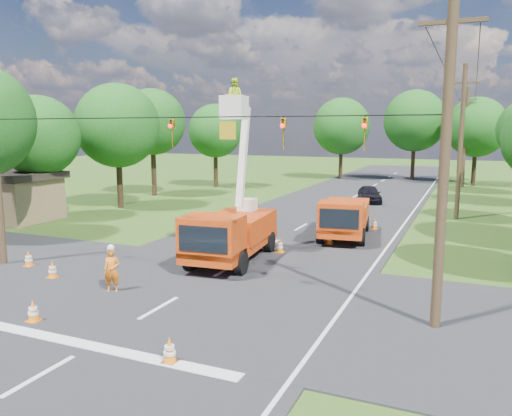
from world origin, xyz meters
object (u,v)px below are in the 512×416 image
at_px(traffic_cone_7, 374,224).
at_px(tree_far_c, 477,127).
at_px(second_truck, 344,217).
at_px(traffic_cone_0, 33,311).
at_px(tree_left_e, 152,122).
at_px(tree_left_c, 39,136).
at_px(distant_car, 369,194).
at_px(traffic_cone_3, 329,237).
at_px(tree_left_d, 117,126).
at_px(shed, 13,196).
at_px(tree_far_b, 415,121).
at_px(ground_worker, 112,270).
at_px(tree_left_f, 215,131).
at_px(pole_right_far, 465,137).
at_px(traffic_cone_5, 29,259).
at_px(pole_right_mid, 461,141).
at_px(bucket_truck, 231,225).
at_px(traffic_cone_2, 280,246).
at_px(traffic_cone_1, 170,350).
at_px(pole_right_near, 445,157).
at_px(tree_far_a, 342,126).
at_px(traffic_cone_4, 52,270).

height_order(traffic_cone_7, tree_far_c, tree_far_c).
bearing_deg(traffic_cone_7, second_truck, -110.70).
distance_m(traffic_cone_0, tree_left_e, 30.52).
bearing_deg(tree_left_c, distant_car, 41.66).
relative_size(distant_car, tree_far_c, 0.44).
relative_size(traffic_cone_3, tree_left_d, 0.08).
bearing_deg(distant_car, shed, -157.13).
bearing_deg(tree_left_d, tree_far_c, 47.78).
xyz_separation_m(traffic_cone_7, tree_left_d, (-19.17, 0.90, 5.77)).
xyz_separation_m(second_truck, traffic_cone_3, (-0.34, -1.74, -0.82)).
relative_size(traffic_cone_0, tree_far_b, 0.07).
xyz_separation_m(distant_car, traffic_cone_0, (-4.68, -29.73, -0.33)).
xyz_separation_m(shed, tree_left_d, (3.00, 7.00, 4.50)).
height_order(second_truck, ground_worker, second_truck).
bearing_deg(tree_left_f, pole_right_far, 23.23).
xyz_separation_m(traffic_cone_3, tree_left_e, (-19.51, 12.60, 6.13)).
bearing_deg(tree_far_b, traffic_cone_0, -96.81).
height_order(traffic_cone_5, pole_right_mid, pole_right_mid).
xyz_separation_m(ground_worker, traffic_cone_3, (5.28, 10.58, -0.46)).
height_order(pole_right_far, tree_far_c, pole_right_far).
distance_m(ground_worker, traffic_cone_7, 16.71).
height_order(tree_left_e, tree_left_f, tree_left_e).
height_order(bucket_truck, traffic_cone_5, bucket_truck).
relative_size(traffic_cone_2, traffic_cone_5, 1.00).
bearing_deg(traffic_cone_1, traffic_cone_5, 153.62).
bearing_deg(pole_right_near, pole_right_far, 90.00).
xyz_separation_m(tree_left_c, tree_far_c, (26.00, 33.00, 0.62)).
height_order(ground_worker, traffic_cone_3, ground_worker).
bearing_deg(pole_right_near, traffic_cone_0, -158.58).
xyz_separation_m(traffic_cone_1, tree_left_c, (-18.98, 14.15, 5.08)).
bearing_deg(distant_car, tree_far_a, 92.65).
xyz_separation_m(traffic_cone_2, traffic_cone_7, (3.17, 7.44, 0.00)).
relative_size(traffic_cone_2, shed, 0.13).
bearing_deg(pole_right_far, traffic_cone_3, -100.72).
bearing_deg(ground_worker, tree_left_d, 102.91).
distance_m(pole_right_far, tree_left_e, 31.08).
bearing_deg(tree_far_c, traffic_cone_0, -104.95).
xyz_separation_m(traffic_cone_7, tree_far_a, (-9.17, 28.90, 5.83)).
xyz_separation_m(second_truck, tree_far_c, (6.45, 30.86, 4.88)).
height_order(traffic_cone_3, pole_right_mid, pole_right_mid).
relative_size(bucket_truck, traffic_cone_3, 11.39).
height_order(pole_right_far, tree_far_b, tree_far_b).
xyz_separation_m(traffic_cone_2, shed, (-19.01, 1.33, 1.26)).
height_order(tree_left_d, tree_far_c, tree_left_d).
bearing_deg(second_truck, traffic_cone_5, -143.40).
bearing_deg(tree_far_b, ground_worker, -96.88).
bearing_deg(traffic_cone_3, traffic_cone_4, -130.13).
bearing_deg(traffic_cone_0, pole_right_mid, 65.01).
xyz_separation_m(traffic_cone_2, tree_left_d, (-16.01, 8.33, 5.77)).
distance_m(distant_car, tree_left_e, 19.73).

